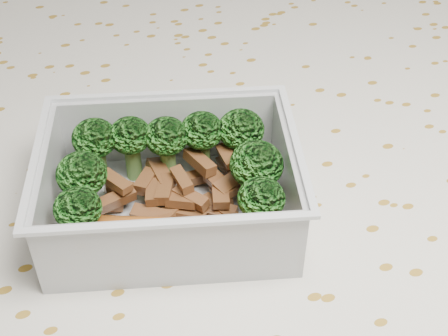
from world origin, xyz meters
name	(u,v)px	position (x,y,z in m)	size (l,w,h in m)	color
dining_table	(230,257)	(0.00, 0.00, 0.67)	(1.40, 0.90, 0.75)	brown
tablecloth	(230,216)	(0.00, 0.00, 0.72)	(1.46, 0.96, 0.19)	silver
lunch_container	(171,194)	(-0.05, -0.02, 0.78)	(0.21, 0.18, 0.06)	silver
broccoli_florets	(173,158)	(-0.05, 0.00, 0.80)	(0.16, 0.13, 0.05)	#608C3F
meat_pile	(181,191)	(-0.04, -0.01, 0.77)	(0.12, 0.07, 0.03)	brown
sausage	(178,236)	(-0.06, -0.06, 0.78)	(0.15, 0.08, 0.02)	#CF6722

